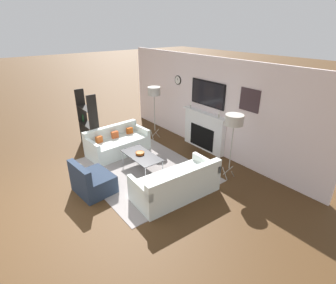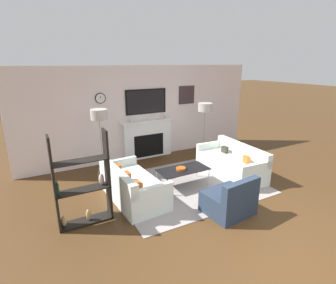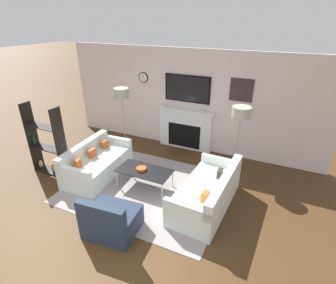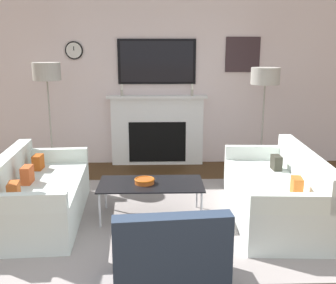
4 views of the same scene
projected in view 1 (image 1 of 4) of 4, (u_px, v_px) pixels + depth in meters
name	position (u px, v px, depth m)	size (l,w,h in m)	color
ground_plane	(35.00, 212.00, 5.33)	(60.00, 60.00, 0.00)	#472E17
fireplace_wall	(208.00, 109.00, 7.58)	(7.23, 0.28, 2.70)	silver
area_rug	(143.00, 171.00, 6.80)	(3.32, 2.66, 0.01)	gray
couch_left	(117.00, 144.00, 7.66)	(0.97, 1.78, 0.75)	white
couch_right	(176.00, 185.00, 5.72)	(0.97, 1.93, 0.77)	white
armchair	(92.00, 182.00, 5.85)	(0.91, 0.81, 0.77)	#263346
coffee_table	(142.00, 156.00, 6.71)	(1.18, 0.59, 0.42)	black
decorative_bowl	(140.00, 153.00, 6.74)	(0.23, 0.23, 0.06)	#B9521C
floor_lamp_left	(154.00, 92.00, 8.13)	(0.39, 0.39, 1.71)	#9E998E
floor_lamp_right	(234.00, 121.00, 5.91)	(0.42, 0.42, 1.64)	#9E998E
shelf_unit	(88.00, 122.00, 7.99)	(0.93, 0.28, 1.68)	black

